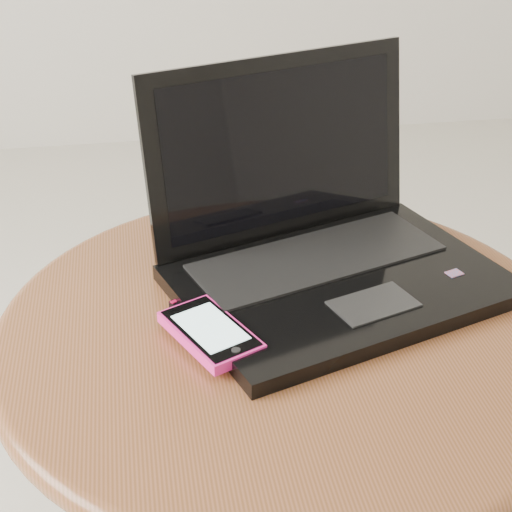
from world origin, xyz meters
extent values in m
cylinder|color=#4C1E11|center=(0.06, 0.00, 0.27)|extent=(0.11, 0.11, 0.47)
cylinder|color=brown|center=(0.06, 0.00, 0.52)|extent=(0.65, 0.65, 0.03)
torus|color=brown|center=(0.06, 0.00, 0.52)|extent=(0.68, 0.68, 0.03)
cube|color=black|center=(0.14, 0.05, 0.55)|extent=(0.45, 0.37, 0.02)
cube|color=black|center=(0.12, 0.10, 0.56)|extent=(0.34, 0.21, 0.00)
cube|color=black|center=(0.16, -0.02, 0.56)|extent=(0.11, 0.09, 0.00)
cube|color=red|center=(0.28, 0.03, 0.56)|extent=(0.02, 0.02, 0.00)
cube|color=black|center=(0.09, 0.19, 0.67)|extent=(0.37, 0.16, 0.23)
cube|color=black|center=(0.09, 0.19, 0.67)|extent=(0.32, 0.13, 0.19)
cube|color=black|center=(-0.02, 0.02, 0.54)|extent=(0.10, 0.12, 0.01)
cube|color=#B00D39|center=(-0.05, 0.06, 0.55)|extent=(0.05, 0.03, 0.00)
cube|color=#FE2795|center=(-0.03, -0.04, 0.55)|extent=(0.11, 0.14, 0.01)
cube|color=black|center=(-0.03, -0.04, 0.56)|extent=(0.10, 0.13, 0.00)
cube|color=#C1EBEC|center=(-0.03, -0.04, 0.56)|extent=(0.08, 0.10, 0.00)
cylinder|color=black|center=(-0.01, -0.08, 0.56)|extent=(0.01, 0.01, 0.00)
camera|label=1|loc=(-0.10, -0.74, 1.05)|focal=55.12mm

